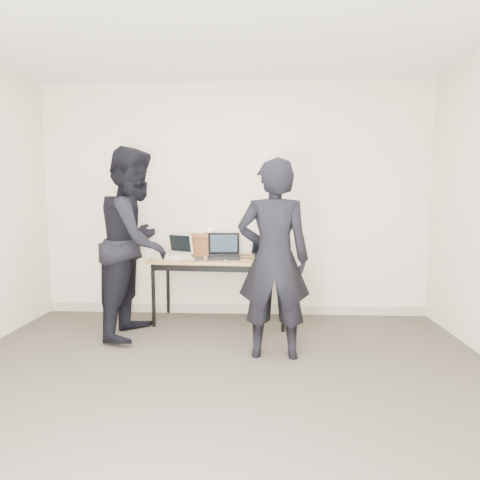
# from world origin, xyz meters

# --- Properties ---
(room) EXTENTS (4.60, 4.60, 2.80)m
(room) POSITION_xyz_m (0.00, 0.00, 1.35)
(room) COLOR #423B32
(room) RESTS_ON ground
(desk) EXTENTS (1.54, 0.75, 0.72)m
(desk) POSITION_xyz_m (-0.12, 1.90, 0.66)
(desk) COLOR olive
(desk) RESTS_ON ground
(laptop_beige) EXTENTS (0.43, 0.43, 0.26)m
(laptop_beige) POSITION_xyz_m (-0.64, 1.86, 0.77)
(laptop_beige) COLOR #C1B89A
(laptop_beige) RESTS_ON desk
(laptop_center) EXTENTS (0.37, 0.36, 0.27)m
(laptop_center) POSITION_xyz_m (-0.09, 1.91, 0.78)
(laptop_center) COLOR black
(laptop_center) RESTS_ON desk
(laptop_right) EXTENTS (0.39, 0.38, 0.22)m
(laptop_right) POSITION_xyz_m (0.40, 2.04, 0.77)
(laptop_right) COLOR black
(laptop_right) RESTS_ON desk
(leather_satchel) EXTENTS (0.38, 0.21, 0.25)m
(leather_satchel) POSITION_xyz_m (-0.30, 2.13, 0.85)
(leather_satchel) COLOR brown
(leather_satchel) RESTS_ON desk
(tissue) EXTENTS (0.14, 0.11, 0.08)m
(tissue) POSITION_xyz_m (-0.27, 2.13, 1.00)
(tissue) COLOR white
(tissue) RESTS_ON leather_satchel
(equipment_box) EXTENTS (0.28, 0.25, 0.15)m
(equipment_box) POSITION_xyz_m (0.51, 2.09, 0.79)
(equipment_box) COLOR black
(equipment_box) RESTS_ON desk
(power_brick) EXTENTS (0.09, 0.06, 0.03)m
(power_brick) POSITION_xyz_m (-0.34, 1.73, 0.74)
(power_brick) COLOR black
(power_brick) RESTS_ON desk
(cables) EXTENTS (0.98, 0.41, 0.01)m
(cables) POSITION_xyz_m (0.03, 1.88, 0.72)
(cables) COLOR silver
(cables) RESTS_ON desk
(person_typist) EXTENTS (0.63, 0.42, 1.71)m
(person_typist) POSITION_xyz_m (0.42, 0.96, 0.85)
(person_typist) COLOR black
(person_typist) RESTS_ON ground
(person_observer) EXTENTS (0.76, 0.95, 1.87)m
(person_observer) POSITION_xyz_m (-0.94, 1.48, 0.93)
(person_observer) COLOR black
(person_observer) RESTS_ON ground
(baseboard) EXTENTS (4.50, 0.03, 0.10)m
(baseboard) POSITION_xyz_m (0.00, 2.23, 0.05)
(baseboard) COLOR #A19585
(baseboard) RESTS_ON ground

